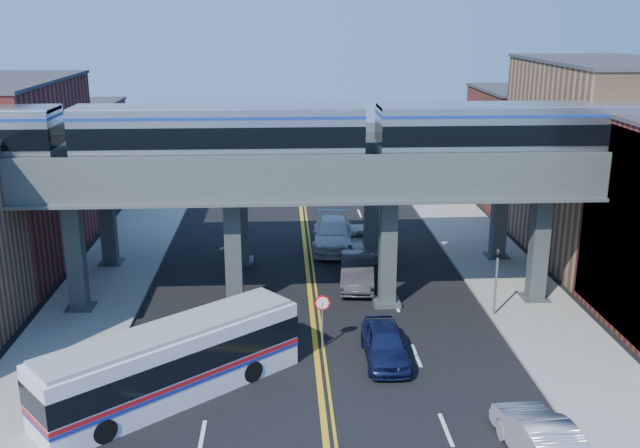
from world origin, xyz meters
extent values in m
plane|color=black|center=(0.00, 0.00, 0.00)|extent=(120.00, 120.00, 0.00)
cube|color=gray|center=(-11.50, 10.00, 0.08)|extent=(5.00, 70.00, 0.16)
cube|color=gray|center=(11.50, 10.00, 0.08)|extent=(5.00, 70.00, 0.16)
cube|color=#916D4B|center=(-18.50, 29.00, 4.00)|extent=(8.00, 10.00, 8.00)
cube|color=#916D4B|center=(18.50, 16.00, 6.00)|extent=(8.00, 14.00, 12.00)
cube|color=maroon|center=(18.50, 29.00, 4.50)|extent=(8.00, 10.00, 9.00)
cube|color=teal|center=(14.55, 4.00, 4.75)|extent=(0.10, 9.50, 9.50)
cube|color=#394340|center=(-12.00, 8.00, 3.00)|extent=(0.85, 0.85, 6.00)
cube|color=#394340|center=(-4.00, 8.00, 3.00)|extent=(0.85, 0.85, 6.00)
cube|color=#394340|center=(4.00, 8.00, 3.00)|extent=(0.85, 0.85, 6.00)
cube|color=#394340|center=(12.00, 8.00, 3.00)|extent=(0.85, 0.85, 6.00)
cube|color=#424C47|center=(0.00, 8.00, 6.70)|extent=(52.00, 3.60, 1.40)
cube|color=#394340|center=(-12.00, 15.00, 3.00)|extent=(0.85, 0.85, 6.00)
cube|color=#394340|center=(-4.00, 15.00, 3.00)|extent=(0.85, 0.85, 6.00)
cube|color=#394340|center=(4.00, 15.00, 3.00)|extent=(0.85, 0.85, 6.00)
cube|color=#394340|center=(12.00, 15.00, 3.00)|extent=(0.85, 0.85, 6.00)
cube|color=#424C47|center=(0.00, 15.00, 6.70)|extent=(52.00, 3.60, 1.40)
cube|color=black|center=(-14.82, 8.00, 7.52)|extent=(2.03, 2.03, 0.23)
cube|color=black|center=(-8.96, 8.00, 7.52)|extent=(2.03, 2.03, 0.23)
cube|color=black|center=(0.04, 8.00, 7.52)|extent=(2.03, 2.03, 0.23)
cube|color=#A7AAB1|center=(-4.46, 8.00, 9.11)|extent=(14.05, 2.68, 2.96)
cube|color=black|center=(-4.46, 8.00, 9.26)|extent=(14.07, 2.74, 1.02)
cube|color=black|center=(5.90, 8.00, 7.52)|extent=(2.03, 2.03, 0.23)
cube|color=black|center=(14.89, 8.00, 7.52)|extent=(2.03, 2.03, 0.23)
cube|color=#A7AAB1|center=(10.39, 8.00, 9.11)|extent=(14.05, 2.68, 2.96)
cube|color=black|center=(10.39, 8.00, 9.26)|extent=(14.07, 2.74, 1.02)
cylinder|color=slate|center=(0.30, 3.00, 1.15)|extent=(0.09, 0.09, 2.30)
cylinder|color=red|center=(0.30, 3.00, 2.25)|extent=(0.76, 0.04, 0.76)
cylinder|color=slate|center=(9.20, 6.00, 1.60)|extent=(0.12, 0.12, 3.20)
imported|color=black|center=(9.20, 6.00, 3.65)|extent=(0.15, 0.18, 0.90)
cube|color=silver|center=(-5.91, -1.01, 1.43)|extent=(10.07, 8.82, 2.85)
cube|color=black|center=(-5.91, -1.01, 1.79)|extent=(10.13, 8.89, 0.97)
cube|color=#B21419|center=(-5.91, -1.01, 1.15)|extent=(10.13, 8.89, 0.17)
cylinder|color=black|center=(-8.65, -3.24, 0.46)|extent=(2.29, 2.51, 0.92)
cylinder|color=black|center=(-3.52, 0.94, 0.46)|extent=(2.29, 2.51, 0.92)
imported|color=#10173D|center=(3.01, 1.68, 0.80)|extent=(1.89, 4.68, 1.59)
imported|color=#333336|center=(2.74, 10.87, 0.87)|extent=(2.37, 5.42, 1.73)
imported|color=#BBBBBD|center=(3.62, 16.87, 0.77)|extent=(2.59, 5.53, 1.53)
imported|color=silver|center=(1.84, 17.82, 0.93)|extent=(3.09, 6.58, 1.86)
imported|color=#B1B0B5|center=(7.29, -6.13, 0.85)|extent=(2.25, 5.28, 1.69)
camera|label=1|loc=(-1.42, -26.89, 14.80)|focal=40.00mm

